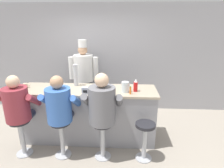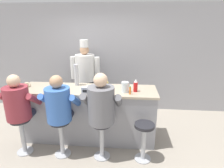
{
  "view_description": "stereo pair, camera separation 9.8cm",
  "coord_description": "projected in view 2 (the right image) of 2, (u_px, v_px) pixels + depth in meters",
  "views": [
    {
      "loc": [
        0.66,
        -2.93,
        2.2
      ],
      "look_at": [
        0.47,
        0.32,
        1.15
      ],
      "focal_mm": 30.0,
      "sensor_mm": 36.0,
      "label": 1
    },
    {
      "loc": [
        0.76,
        -2.92,
        2.2
      ],
      "look_at": [
        0.47,
        0.32,
        1.15
      ],
      "focal_mm": 30.0,
      "sensor_mm": 36.0,
      "label": 2
    }
  ],
  "objects": [
    {
      "name": "diner_seated_blue",
      "position": [
        59.0,
        106.0,
        3.07
      ],
      "size": [
        0.61,
        0.6,
        1.45
      ],
      "color": "#B2B5BA",
      "rests_on": "ground_plane"
    },
    {
      "name": "coffee_mug_tan",
      "position": [
        27.0,
        85.0,
        3.61
      ],
      "size": [
        0.13,
        0.08,
        0.09
      ],
      "color": "beige",
      "rests_on": "diner_counter"
    },
    {
      "name": "napkin_dispenser_chrome",
      "position": [
        85.0,
        91.0,
        3.25
      ],
      "size": [
        0.12,
        0.07,
        0.13
      ],
      "color": "silver",
      "rests_on": "diner_counter"
    },
    {
      "name": "cook_in_whites_near",
      "position": [
        85.0,
        74.0,
        4.63
      ],
      "size": [
        0.72,
        0.46,
        1.85
      ],
      "color": "#232328",
      "rests_on": "ground_plane"
    },
    {
      "name": "diner_seated_maroon",
      "position": [
        19.0,
        105.0,
        3.13
      ],
      "size": [
        0.6,
        0.6,
        1.44
      ],
      "color": "#B2B5BA",
      "rests_on": "ground_plane"
    },
    {
      "name": "cup_stack_steel",
      "position": [
        76.0,
        75.0,
        3.67
      ],
      "size": [
        0.09,
        0.09,
        0.42
      ],
      "color": "#B7BABF",
      "rests_on": "diner_counter"
    },
    {
      "name": "cereal_bowl",
      "position": [
        102.0,
        92.0,
        3.29
      ],
      "size": [
        0.14,
        0.14,
        0.05
      ],
      "color": "#4C7FB7",
      "rests_on": "diner_counter"
    },
    {
      "name": "mustard_bottle_yellow",
      "position": [
        106.0,
        85.0,
        3.4
      ],
      "size": [
        0.07,
        0.07,
        0.22
      ],
      "color": "yellow",
      "rests_on": "diner_counter"
    },
    {
      "name": "ketchup_bottle_red",
      "position": [
        136.0,
        86.0,
        3.35
      ],
      "size": [
        0.08,
        0.08,
        0.24
      ],
      "color": "red",
      "rests_on": "diner_counter"
    },
    {
      "name": "diner_seated_grey",
      "position": [
        101.0,
        107.0,
        3.01
      ],
      "size": [
        0.65,
        0.64,
        1.5
      ],
      "color": "#B2B5BA",
      "rests_on": "ground_plane"
    },
    {
      "name": "water_pitcher_clear",
      "position": [
        125.0,
        87.0,
        3.33
      ],
      "size": [
        0.15,
        0.13,
        0.19
      ],
      "color": "silver",
      "rests_on": "diner_counter"
    },
    {
      "name": "empty_stool_round",
      "position": [
        144.0,
        136.0,
        3.06
      ],
      "size": [
        0.33,
        0.33,
        0.67
      ],
      "color": "#B2B5BA",
      "rests_on": "ground_plane"
    },
    {
      "name": "breakfast_plate",
      "position": [
        90.0,
        88.0,
        3.53
      ],
      "size": [
        0.28,
        0.28,
        0.05
      ],
      "color": "white",
      "rests_on": "diner_counter"
    },
    {
      "name": "hot_sauce_bottle_orange",
      "position": [
        130.0,
        91.0,
        3.23
      ],
      "size": [
        0.03,
        0.03,
        0.14
      ],
      "color": "orange",
      "rests_on": "diner_counter"
    },
    {
      "name": "diner_counter",
      "position": [
        88.0,
        114.0,
        3.68
      ],
      "size": [
        2.6,
        0.7,
        1.03
      ],
      "color": "gray",
      "rests_on": "ground_plane"
    },
    {
      "name": "ground_plane",
      "position": [
        86.0,
        147.0,
        3.51
      ],
      "size": [
        20.0,
        20.0,
        0.0
      ],
      "primitive_type": "plane",
      "color": "#9E9384"
    },
    {
      "name": "wall_back",
      "position": [
        99.0,
        59.0,
        4.84
      ],
      "size": [
        10.0,
        0.06,
        2.7
      ],
      "color": "#99999E",
      "rests_on": "ground_plane"
    }
  ]
}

